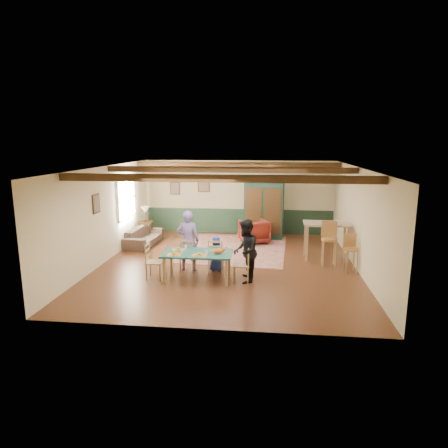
# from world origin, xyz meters

# --- Properties ---
(floor) EXTENTS (8.00, 8.00, 0.00)m
(floor) POSITION_xyz_m (0.00, 0.00, 0.00)
(floor) COLOR #482314
(floor) RESTS_ON ground
(wall_back) EXTENTS (7.00, 0.02, 2.70)m
(wall_back) POSITION_xyz_m (0.00, 4.00, 1.35)
(wall_back) COLOR #F2E9B5
(wall_back) RESTS_ON floor
(wall_left) EXTENTS (0.02, 8.00, 2.70)m
(wall_left) POSITION_xyz_m (-3.50, 0.00, 1.35)
(wall_left) COLOR #F2E9B5
(wall_left) RESTS_ON floor
(wall_right) EXTENTS (0.02, 8.00, 2.70)m
(wall_right) POSITION_xyz_m (3.50, 0.00, 1.35)
(wall_right) COLOR #F2E9B5
(wall_right) RESTS_ON floor
(ceiling) EXTENTS (7.00, 8.00, 0.02)m
(ceiling) POSITION_xyz_m (0.00, 0.00, 2.70)
(ceiling) COLOR white
(ceiling) RESTS_ON wall_back
(wainscot_back) EXTENTS (6.95, 0.03, 0.90)m
(wainscot_back) POSITION_xyz_m (0.00, 3.98, 0.45)
(wainscot_back) COLOR #1F3927
(wainscot_back) RESTS_ON floor
(ceiling_beam_front) EXTENTS (6.95, 0.16, 0.16)m
(ceiling_beam_front) POSITION_xyz_m (0.00, -2.30, 2.61)
(ceiling_beam_front) COLOR #33200E
(ceiling_beam_front) RESTS_ON ceiling
(ceiling_beam_mid) EXTENTS (6.95, 0.16, 0.16)m
(ceiling_beam_mid) POSITION_xyz_m (0.00, 0.40, 2.61)
(ceiling_beam_mid) COLOR #33200E
(ceiling_beam_mid) RESTS_ON ceiling
(ceiling_beam_back) EXTENTS (6.95, 0.16, 0.16)m
(ceiling_beam_back) POSITION_xyz_m (0.00, 3.00, 2.61)
(ceiling_beam_back) COLOR #33200E
(ceiling_beam_back) RESTS_ON ceiling
(window_left) EXTENTS (0.06, 1.60, 1.30)m
(window_left) POSITION_xyz_m (-3.47, 1.70, 1.55)
(window_left) COLOR white
(window_left) RESTS_ON wall_left
(picture_left_wall) EXTENTS (0.04, 0.42, 0.52)m
(picture_left_wall) POSITION_xyz_m (-3.47, -0.60, 1.75)
(picture_left_wall) COLOR gray
(picture_left_wall) RESTS_ON wall_left
(picture_back_a) EXTENTS (0.45, 0.04, 0.55)m
(picture_back_a) POSITION_xyz_m (-1.30, 3.97, 1.80)
(picture_back_a) COLOR gray
(picture_back_a) RESTS_ON wall_back
(picture_back_b) EXTENTS (0.38, 0.04, 0.48)m
(picture_back_b) POSITION_xyz_m (-2.40, 3.97, 1.65)
(picture_back_b) COLOR gray
(picture_back_b) RESTS_ON wall_back
(dining_table) EXTENTS (1.70, 0.95, 0.71)m
(dining_table) POSITION_xyz_m (-0.60, -1.39, 0.35)
(dining_table) COLOR #1A5549
(dining_table) RESTS_ON floor
(dining_chair_far_left) EXTENTS (0.40, 0.42, 0.89)m
(dining_chair_far_left) POSITION_xyz_m (-0.98, -0.72, 0.45)
(dining_chair_far_left) COLOR #A48152
(dining_chair_far_left) RESTS_ON floor
(dining_chair_far_right) EXTENTS (0.40, 0.42, 0.89)m
(dining_chair_far_right) POSITION_xyz_m (-0.23, -0.71, 0.45)
(dining_chair_far_right) COLOR #A48152
(dining_chair_far_right) RESTS_ON floor
(dining_chair_end_left) EXTENTS (0.42, 0.40, 0.89)m
(dining_chair_end_left) POSITION_xyz_m (-1.68, -1.40, 0.45)
(dining_chair_end_left) COLOR #A48152
(dining_chair_end_left) RESTS_ON floor
(dining_chair_end_right) EXTENTS (0.42, 0.40, 0.89)m
(dining_chair_end_right) POSITION_xyz_m (0.48, -1.38, 0.45)
(dining_chair_end_right) COLOR #A48152
(dining_chair_end_right) RESTS_ON floor
(person_man) EXTENTS (0.59, 0.39, 1.62)m
(person_man) POSITION_xyz_m (-0.98, -0.64, 0.81)
(person_man) COLOR #7660A6
(person_man) RESTS_ON floor
(person_woman) EXTENTS (0.59, 0.76, 1.55)m
(person_woman) POSITION_xyz_m (0.57, -1.38, 0.78)
(person_woman) COLOR black
(person_woman) RESTS_ON floor
(person_child) EXTENTS (0.46, 0.30, 0.95)m
(person_child) POSITION_xyz_m (-0.23, -0.64, 0.47)
(person_child) COLOR navy
(person_child) RESTS_ON floor
(cat) EXTENTS (0.34, 0.13, 0.17)m
(cat) POSITION_xyz_m (-0.08, -1.48, 0.79)
(cat) COLOR orange
(cat) RESTS_ON dining_table
(place_setting_near_left) EXTENTS (0.38, 0.28, 0.11)m
(place_setting_near_left) POSITION_xyz_m (-1.12, -1.63, 0.76)
(place_setting_near_left) COLOR orange
(place_setting_near_left) RESTS_ON dining_table
(place_setting_near_center) EXTENTS (0.38, 0.28, 0.11)m
(place_setting_near_center) POSITION_xyz_m (-0.51, -1.63, 0.76)
(place_setting_near_center) COLOR orange
(place_setting_near_center) RESTS_ON dining_table
(place_setting_far_left) EXTENTS (0.38, 0.28, 0.11)m
(place_setting_far_left) POSITION_xyz_m (-1.12, -1.16, 0.76)
(place_setting_far_left) COLOR orange
(place_setting_far_left) RESTS_ON dining_table
(place_setting_far_right) EXTENTS (0.38, 0.28, 0.11)m
(place_setting_far_right) POSITION_xyz_m (-0.09, -1.15, 0.76)
(place_setting_far_right) COLOR orange
(place_setting_far_right) RESTS_ON dining_table
(area_rug) EXTENTS (3.41, 3.97, 0.01)m
(area_rug) POSITION_xyz_m (0.07, 1.65, 0.01)
(area_rug) COLOR #C8AD91
(area_rug) RESTS_ON floor
(armoire) EXTENTS (1.55, 0.76, 2.11)m
(armoire) POSITION_xyz_m (0.96, 3.23, 1.06)
(armoire) COLOR #153429
(armoire) RESTS_ON floor
(armchair) EXTENTS (1.14, 1.15, 0.79)m
(armchair) POSITION_xyz_m (0.65, 2.48, 0.39)
(armchair) COLOR #541410
(armchair) RESTS_ON floor
(sofa) EXTENTS (0.89, 1.96, 0.56)m
(sofa) POSITION_xyz_m (-3.00, 1.86, 0.28)
(sofa) COLOR #3F3027
(sofa) RESTS_ON floor
(end_table) EXTENTS (0.51, 0.51, 0.60)m
(end_table) POSITION_xyz_m (-3.20, 2.73, 0.30)
(end_table) COLOR #33200E
(end_table) RESTS_ON floor
(table_lamp) EXTENTS (0.31, 0.31, 0.55)m
(table_lamp) POSITION_xyz_m (-3.20, 2.73, 0.87)
(table_lamp) COLOR #D9BA8D
(table_lamp) RESTS_ON end_table
(counter_table) EXTENTS (1.31, 0.77, 1.09)m
(counter_table) POSITION_xyz_m (2.79, 0.78, 0.55)
(counter_table) COLOR beige
(counter_table) RESTS_ON floor
(bar_stool_left) EXTENTS (0.45, 0.49, 1.23)m
(bar_stool_left) POSITION_xyz_m (2.79, 0.15, 0.61)
(bar_stool_left) COLOR #BC8649
(bar_stool_left) RESTS_ON floor
(bar_stool_right) EXTENTS (0.40, 0.43, 1.01)m
(bar_stool_right) POSITION_xyz_m (3.28, -0.35, 0.50)
(bar_stool_right) COLOR #BC8649
(bar_stool_right) RESTS_ON floor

